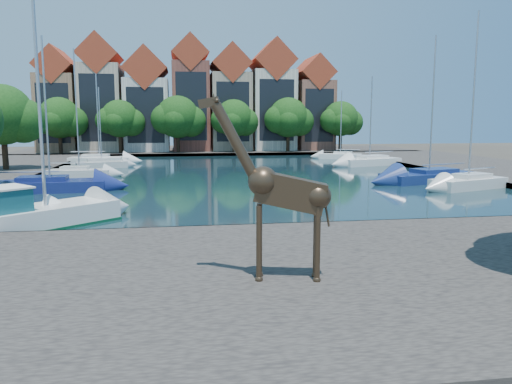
# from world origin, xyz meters

# --- Properties ---
(ground) EXTENTS (160.00, 160.00, 0.00)m
(ground) POSITION_xyz_m (0.00, 0.00, 0.00)
(ground) COLOR #38332B
(ground) RESTS_ON ground
(water_basin) EXTENTS (38.00, 50.00, 0.08)m
(water_basin) POSITION_xyz_m (0.00, 24.00, 0.04)
(water_basin) COLOR black
(water_basin) RESTS_ON ground
(near_quay) EXTENTS (50.00, 14.00, 0.50)m
(near_quay) POSITION_xyz_m (0.00, -7.00, 0.25)
(near_quay) COLOR #46423C
(near_quay) RESTS_ON ground
(far_quay) EXTENTS (60.00, 16.00, 0.50)m
(far_quay) POSITION_xyz_m (0.00, 56.00, 0.25)
(far_quay) COLOR #46423C
(far_quay) RESTS_ON ground
(right_quay) EXTENTS (14.00, 52.00, 0.50)m
(right_quay) POSITION_xyz_m (25.00, 24.00, 0.25)
(right_quay) COLOR #46423C
(right_quay) RESTS_ON ground
(townhouse_west_end) EXTENTS (5.44, 9.18, 14.93)m
(townhouse_west_end) POSITION_xyz_m (-23.00, 55.99, 7.36)
(townhouse_west_end) COLOR #936D50
(townhouse_west_end) RESTS_ON far_quay
(townhouse_west_mid) EXTENTS (5.94, 9.18, 16.79)m
(townhouse_west_mid) POSITION_xyz_m (-17.00, 55.99, 8.23)
(townhouse_west_mid) COLOR #BDAA91
(townhouse_west_mid) RESTS_ON far_quay
(townhouse_west_inner) EXTENTS (6.43, 9.18, 15.15)m
(townhouse_west_inner) POSITION_xyz_m (-10.50, 55.99, 7.35)
(townhouse_west_inner) COLOR silver
(townhouse_west_inner) RESTS_ON far_quay
(townhouse_center) EXTENTS (5.44, 9.18, 16.93)m
(townhouse_center) POSITION_xyz_m (-4.00, 55.99, 8.36)
(townhouse_center) COLOR brown
(townhouse_center) RESTS_ON far_quay
(townhouse_east_inner) EXTENTS (5.94, 9.18, 15.79)m
(townhouse_east_inner) POSITION_xyz_m (2.00, 55.99, 7.73)
(townhouse_east_inner) COLOR tan
(townhouse_east_inner) RESTS_ON far_quay
(townhouse_east_mid) EXTENTS (6.43, 9.18, 16.65)m
(townhouse_east_mid) POSITION_xyz_m (8.50, 55.99, 8.10)
(townhouse_east_mid) COLOR beige
(townhouse_east_mid) RESTS_ON far_quay
(townhouse_east_end) EXTENTS (5.44, 9.18, 14.43)m
(townhouse_east_end) POSITION_xyz_m (15.00, 55.99, 7.11)
(townhouse_east_end) COLOR brown
(townhouse_east_end) RESTS_ON far_quay
(far_tree_far_west) EXTENTS (7.28, 5.60, 7.68)m
(far_tree_far_west) POSITION_xyz_m (-21.90, 50.49, 5.18)
(far_tree_far_west) COLOR #332114
(far_tree_far_west) RESTS_ON far_quay
(far_tree_west) EXTENTS (6.76, 5.20, 7.36)m
(far_tree_west) POSITION_xyz_m (-13.91, 50.49, 5.08)
(far_tree_west) COLOR #332114
(far_tree_west) RESTS_ON far_quay
(far_tree_mid_west) EXTENTS (7.80, 6.00, 8.00)m
(far_tree_mid_west) POSITION_xyz_m (-5.89, 50.49, 5.29)
(far_tree_mid_west) COLOR #332114
(far_tree_mid_west) RESTS_ON far_quay
(far_tree_mid_east) EXTENTS (7.02, 5.40, 7.52)m
(far_tree_mid_east) POSITION_xyz_m (2.10, 50.49, 5.13)
(far_tree_mid_east) COLOR #332114
(far_tree_mid_east) RESTS_ON far_quay
(far_tree_east) EXTENTS (7.54, 5.80, 7.84)m
(far_tree_east) POSITION_xyz_m (10.11, 50.49, 5.24)
(far_tree_east) COLOR #332114
(far_tree_east) RESTS_ON far_quay
(far_tree_far_east) EXTENTS (6.76, 5.20, 7.36)m
(far_tree_far_east) POSITION_xyz_m (18.09, 50.49, 5.08)
(far_tree_far_east) COLOR #332114
(far_tree_far_east) RESTS_ON far_quay
(side_tree_left_far) EXTENTS (7.28, 5.60, 7.88)m
(side_tree_left_far) POSITION_xyz_m (-21.90, 27.99, 5.38)
(side_tree_left_far) COLOR #332114
(side_tree_left_far) RESTS_ON left_quay
(giraffe_statue) EXTENTS (3.67, 1.05, 5.25)m
(giraffe_statue) POSITION_xyz_m (-3.14, -7.79, 3.08)
(giraffe_statue) COLOR #3C2C1E
(giraffe_statue) RESTS_ON near_quay
(motorsailer) EXTENTS (8.08, 7.64, 10.55)m
(motorsailer) POSITION_xyz_m (-13.21, 1.95, 0.90)
(motorsailer) COLOR silver
(motorsailer) RESTS_ON water_basin
(sailboat_left_b) EXTENTS (7.66, 3.07, 10.69)m
(sailboat_left_b) POSITION_xyz_m (-15.00, 15.14, 0.66)
(sailboat_left_b) COLOR navy
(sailboat_left_b) RESTS_ON water_basin
(sailboat_left_c) EXTENTS (5.53, 2.35, 11.05)m
(sailboat_left_c) POSITION_xyz_m (-14.68, 24.15, 0.63)
(sailboat_left_c) COLOR silver
(sailboat_left_c) RESTS_ON water_basin
(sailboat_left_d) EXTENTS (5.37, 3.19, 8.35)m
(sailboat_left_d) POSITION_xyz_m (-13.97, 32.40, 0.60)
(sailboat_left_d) COLOR beige
(sailboat_left_d) RESTS_ON water_basin
(sailboat_left_e) EXTENTS (6.80, 2.57, 10.20)m
(sailboat_left_e) POSITION_xyz_m (-15.00, 37.95, 0.66)
(sailboat_left_e) COLOR white
(sailboat_left_e) RESTS_ON water_basin
(sailboat_right_a) EXTENTS (6.46, 4.05, 12.59)m
(sailboat_right_a) POSITION_xyz_m (15.00, 11.84, 0.71)
(sailboat_right_a) COLOR silver
(sailboat_right_a) RESTS_ON water_basin
(sailboat_right_b) EXTENTS (8.58, 4.90, 11.60)m
(sailboat_right_b) POSITION_xyz_m (14.19, 16.15, 0.65)
(sailboat_right_b) COLOR navy
(sailboat_right_b) RESTS_ON water_basin
(sailboat_right_c) EXTENTS (7.52, 4.53, 9.69)m
(sailboat_right_c) POSITION_xyz_m (15.00, 31.11, 0.67)
(sailboat_right_c) COLOR silver
(sailboat_right_c) RESTS_ON water_basin
(sailboat_right_d) EXTENTS (5.76, 3.73, 8.76)m
(sailboat_right_d) POSITION_xyz_m (14.82, 40.76, 0.58)
(sailboat_right_d) COLOR white
(sailboat_right_d) RESTS_ON water_basin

